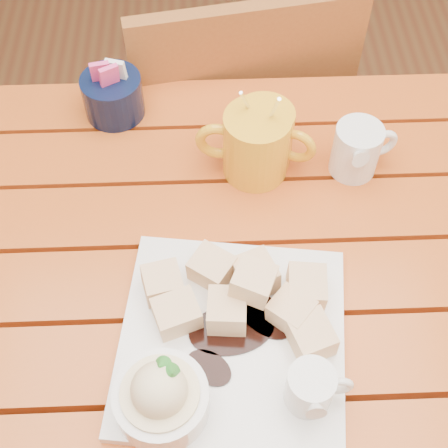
{
  "coord_description": "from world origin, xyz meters",
  "views": [
    {
      "loc": [
        -0.01,
        -0.42,
        1.49
      ],
      "look_at": [
        0.01,
        0.04,
        0.82
      ],
      "focal_mm": 50.0,
      "sensor_mm": 36.0,
      "label": 1
    }
  ],
  "objects_px": {
    "dessert_plate": "(220,347)",
    "chair_far": "(233,127)",
    "table": "(219,315)",
    "coffee_mug_right": "(265,137)",
    "coffee_mug_left": "(254,143)"
  },
  "relations": [
    {
      "from": "dessert_plate",
      "to": "chair_far",
      "type": "xyz_separation_m",
      "value": [
        0.05,
        0.65,
        -0.29
      ]
    },
    {
      "from": "dessert_plate",
      "to": "chair_far",
      "type": "distance_m",
      "value": 0.71
    },
    {
      "from": "table",
      "to": "dessert_plate",
      "type": "distance_m",
      "value": 0.18
    },
    {
      "from": "table",
      "to": "coffee_mug_right",
      "type": "relative_size",
      "value": 8.0
    },
    {
      "from": "coffee_mug_right",
      "to": "chair_far",
      "type": "distance_m",
      "value": 0.45
    },
    {
      "from": "table",
      "to": "coffee_mug_right",
      "type": "height_order",
      "value": "coffee_mug_right"
    },
    {
      "from": "coffee_mug_left",
      "to": "coffee_mug_right",
      "type": "bearing_deg",
      "value": 53.76
    },
    {
      "from": "table",
      "to": "chair_far",
      "type": "height_order",
      "value": "chair_far"
    },
    {
      "from": "table",
      "to": "coffee_mug_right",
      "type": "distance_m",
      "value": 0.28
    },
    {
      "from": "dessert_plate",
      "to": "coffee_mug_right",
      "type": "xyz_separation_m",
      "value": [
        0.08,
        0.32,
        0.02
      ]
    },
    {
      "from": "table",
      "to": "chair_far",
      "type": "distance_m",
      "value": 0.56
    },
    {
      "from": "table",
      "to": "dessert_plate",
      "type": "height_order",
      "value": "dessert_plate"
    },
    {
      "from": "table",
      "to": "chair_far",
      "type": "relative_size",
      "value": 1.38
    },
    {
      "from": "table",
      "to": "coffee_mug_left",
      "type": "xyz_separation_m",
      "value": [
        0.06,
        0.19,
        0.16
      ]
    },
    {
      "from": "coffee_mug_right",
      "to": "table",
      "type": "bearing_deg",
      "value": -86.41
    }
  ]
}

